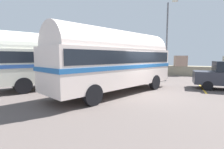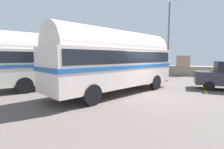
% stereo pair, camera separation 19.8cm
% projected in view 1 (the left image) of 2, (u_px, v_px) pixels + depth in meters
% --- Properties ---
extents(ground, '(32.00, 26.00, 0.02)m').
position_uv_depth(ground, '(146.00, 94.00, 9.74)').
color(ground, '#5B514D').
extents(breakwater, '(31.36, 2.21, 2.35)m').
position_uv_depth(breakwater, '(166.00, 69.00, 20.48)').
color(breakwater, gray).
rests_on(breakwater, ground).
extents(vintage_coach, '(5.63, 8.82, 3.70)m').
position_uv_depth(vintage_coach, '(116.00, 59.00, 9.86)').
color(vintage_coach, black).
rests_on(vintage_coach, ground).
extents(second_coach, '(6.41, 8.60, 3.70)m').
position_uv_depth(second_coach, '(59.00, 59.00, 12.07)').
color(second_coach, black).
rests_on(second_coach, ground).
extents(lamp_post, '(0.87, 0.96, 6.77)m').
position_uv_depth(lamp_post, '(168.00, 38.00, 14.47)').
color(lamp_post, '#5B5B60').
rests_on(lamp_post, ground).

